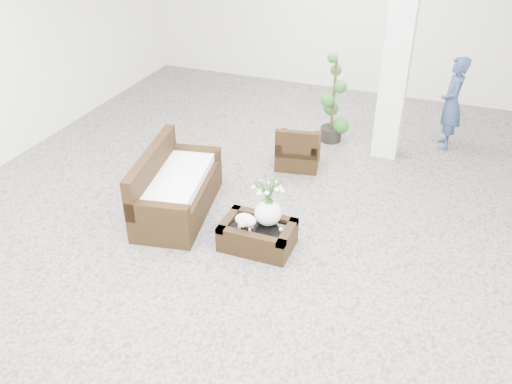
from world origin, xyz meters
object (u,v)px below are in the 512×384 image
(topiary, at_px, (334,99))
(loveseat, at_px, (177,183))
(armchair, at_px, (298,145))
(coffee_table, at_px, (258,236))

(topiary, bearing_deg, loveseat, -115.46)
(armchair, xyz_separation_m, topiary, (0.27, 1.07, 0.41))
(coffee_table, distance_m, loveseat, 1.40)
(armchair, distance_m, loveseat, 2.22)
(armchair, height_order, topiary, topiary)
(coffee_table, height_order, loveseat, loveseat)
(loveseat, height_order, topiary, topiary)
(coffee_table, bearing_deg, armchair, 94.33)
(armchair, bearing_deg, loveseat, 48.67)
(coffee_table, height_order, topiary, topiary)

